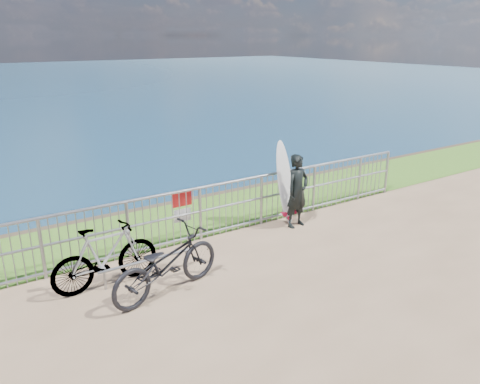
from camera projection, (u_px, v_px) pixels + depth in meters
grass_strip at (197, 217)px, 10.66m from camera, size 120.00×120.00×0.00m
railing at (222, 208)px, 9.61m from camera, size 10.06×0.10×1.13m
surfer at (297, 191)px, 9.96m from camera, size 0.63×0.46×1.59m
surfboard at (285, 185)px, 10.17m from camera, size 0.57×0.53×1.84m
bicycle_near at (166, 263)px, 7.38m from camera, size 2.12×1.15×1.06m
bicycle_far at (105, 256)px, 7.59m from camera, size 1.81×0.60×1.08m
bike_rack at (147, 262)px, 7.93m from camera, size 1.67×0.05×0.35m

